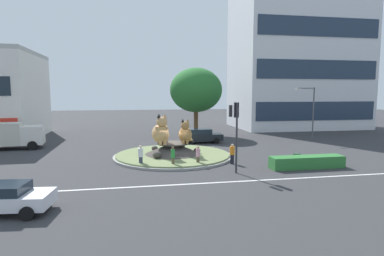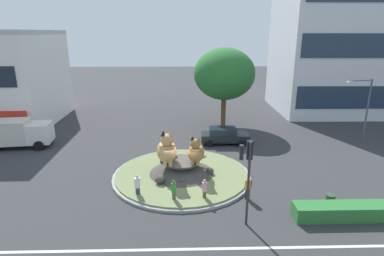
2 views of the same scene
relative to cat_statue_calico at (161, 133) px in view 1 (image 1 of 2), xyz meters
The scene contains 18 objects.
ground_plane 2.49m from the cat_statue_calico, 13.16° to the left, with size 160.00×160.00×0.00m, color #333335.
lane_centreline 8.54m from the cat_statue_calico, 82.57° to the right, with size 112.00×0.20×0.01m, color silver.
roundabout_island 2.10m from the cat_statue_calico, 13.30° to the left, with size 10.37×10.37×1.27m.
cat_statue_calico is the anchor object (origin of this frame).
cat_statue_tabby 2.15m from the cat_statue_calico, ahead, with size 1.58×2.13×2.15m.
traffic_light_mast 7.74m from the cat_statue_calico, 51.96° to the right, with size 0.76×0.49×4.96m.
office_tower 34.63m from the cat_statue_calico, 41.40° to the left, with size 20.06×12.88×30.02m.
clipped_hedge_strip 12.03m from the cat_statue_calico, 28.23° to the right, with size 5.67×1.20×0.90m, color #2D7033.
broadleaf_tree_behind_island 15.50m from the cat_statue_calico, 67.16° to the left, with size 6.84×6.84×8.92m.
streetlight_arm 20.04m from the cat_statue_calico, 21.73° to the left, with size 2.66×0.62×6.28m.
pedestrian_white_shirt 3.68m from the cat_statue_calico, 121.83° to the right, with size 0.39×0.39×1.64m.
pedestrian_pink_shirt 4.53m from the cat_statue_calico, 53.68° to the right, with size 0.31×0.31×1.55m.
pedestrian_orange_shirt 6.44m from the cat_statue_calico, 31.22° to the right, with size 0.40×0.40×1.60m.
pedestrian_green_shirt 3.93m from the cat_statue_calico, 80.70° to the right, with size 0.30×0.30×1.59m.
sedan_on_far_lane 14.07m from the cat_statue_calico, 126.28° to the right, with size 4.30×2.44×1.41m.
hatchback_near_shophouse 9.26m from the cat_statue_calico, 55.54° to the left, with size 4.66×2.19×1.60m.
delivery_box_truck 16.34m from the cat_statue_calico, 154.71° to the left, with size 6.75×3.21×2.66m.
litter_bin 11.36m from the cat_statue_calico, 23.40° to the right, with size 0.56×0.56×0.90m.
Camera 1 is at (-3.31, -27.06, 5.61)m, focal length 29.36 mm.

